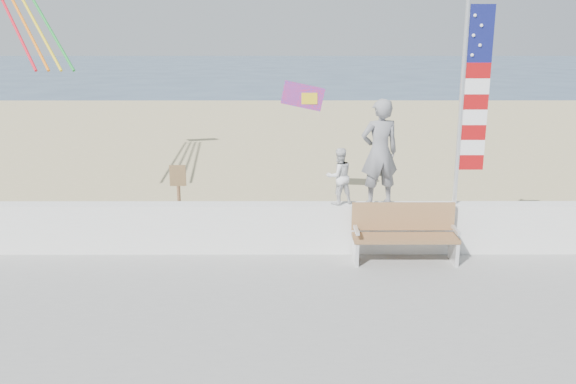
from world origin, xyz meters
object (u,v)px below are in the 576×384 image
Objects in this scene: child at (339,176)px; bench at (404,233)px; flag at (469,96)px; adult at (379,152)px.

bench is (1.11, -0.45, -0.90)m from child.
bench is at bearing -157.31° from flag.
flag reaches higher than child.
flag reaches higher than adult.
flag is (2.20, -0.00, 1.41)m from child.
adult is at bearing 157.79° from child.
child is 2.61m from flag.
adult is 1.79m from flag.
child is 0.29× the size of flag.
adult is 0.54× the size of flag.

